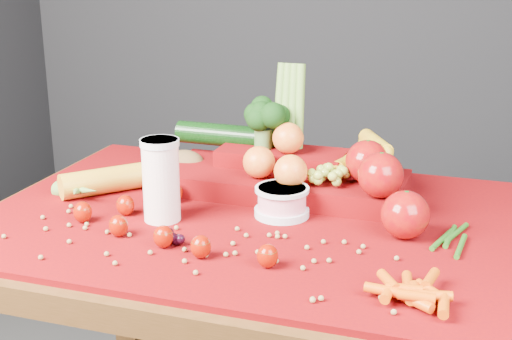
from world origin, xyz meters
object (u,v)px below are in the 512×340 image
(table, at_px, (253,264))
(produce_mound, at_px, (300,168))
(yogurt_bowl, at_px, (282,201))
(milk_glass, at_px, (161,177))

(table, distance_m, produce_mound, 0.23)
(yogurt_bowl, distance_m, produce_mound, 0.14)
(yogurt_bowl, relative_size, produce_mound, 0.18)
(yogurt_bowl, xyz_separation_m, produce_mound, (0.00, 0.13, 0.03))
(milk_glass, relative_size, yogurt_bowl, 1.49)
(table, distance_m, yogurt_bowl, 0.15)
(yogurt_bowl, height_order, produce_mound, produce_mound)
(milk_glass, distance_m, produce_mound, 0.32)
(produce_mound, bearing_deg, milk_glass, -133.69)
(milk_glass, height_order, produce_mound, produce_mound)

